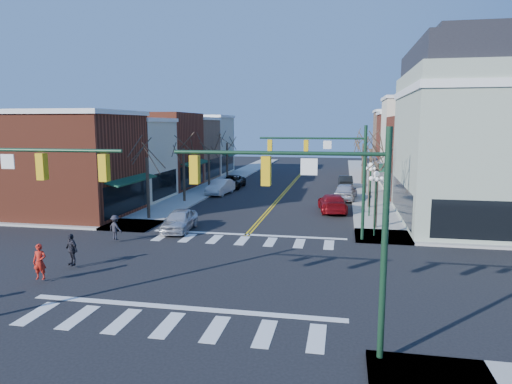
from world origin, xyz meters
The scene contains 35 objects.
ground centered at (0.00, 0.00, 0.00)m, with size 160.00×160.00×0.00m, color black.
sidewalk_left centered at (-8.75, 20.00, 0.07)m, with size 3.50×70.00×0.15m, color #9E9B93.
sidewalk_right centered at (8.75, 20.00, 0.07)m, with size 3.50×70.00×0.15m, color #9E9B93.
bldg_left_brick_a centered at (-15.50, 11.75, 4.00)m, with size 10.00×8.50×8.00m, color maroon.
bldg_left_stucco_a centered at (-15.50, 19.50, 3.75)m, with size 10.00×7.00×7.50m, color beige.
bldg_left_brick_b centered at (-15.50, 27.50, 4.25)m, with size 10.00×9.00×8.50m, color maroon.
bldg_left_tan centered at (-15.50, 35.75, 3.90)m, with size 10.00×7.50×7.80m, color #997254.
bldg_left_stucco_b centered at (-15.50, 43.50, 4.10)m, with size 10.00×8.00×8.20m, color beige.
bldg_right_brick_a centered at (15.50, 25.75, 4.00)m, with size 10.00×8.50×8.00m, color maroon.
bldg_right_stucco centered at (15.50, 33.50, 5.00)m, with size 10.00×7.00×10.00m, color beige.
bldg_right_brick_b centered at (15.50, 41.00, 4.25)m, with size 10.00×8.00×8.50m, color maroon.
bldg_right_tan centered at (15.50, 49.00, 4.50)m, with size 10.00×8.00×9.00m, color #997254.
victorian_corner centered at (16.50, 14.50, 6.66)m, with size 12.25×14.25×13.30m.
traffic_mast_near_left centered at (-5.55, -7.40, 4.71)m, with size 6.60×0.28×7.20m.
traffic_mast_near_right centered at (5.55, -7.40, 4.71)m, with size 6.60×0.28×7.20m.
traffic_mast_far_right centered at (5.55, 7.40, 4.71)m, with size 6.60×0.28×7.20m.
lamppost_corner centered at (8.20, 8.50, 2.96)m, with size 0.36×0.36×4.33m.
lamppost_midblock centered at (8.20, 15.00, 2.96)m, with size 0.36×0.36×4.33m.
tree_left_a centered at (-8.40, 11.00, 2.38)m, with size 0.24×0.24×4.76m, color #382B21.
tree_left_b centered at (-8.40, 19.00, 2.52)m, with size 0.24×0.24×5.04m, color #382B21.
tree_left_c centered at (-8.40, 27.00, 2.27)m, with size 0.24×0.24×4.55m, color #382B21.
tree_left_d centered at (-8.40, 35.00, 2.45)m, with size 0.24×0.24×4.90m, color #382B21.
tree_right_a centered at (8.40, 11.00, 2.31)m, with size 0.24×0.24×4.62m, color #382B21.
tree_right_b centered at (8.40, 19.00, 2.59)m, with size 0.24×0.24×5.18m, color #382B21.
tree_right_c centered at (8.40, 27.00, 2.42)m, with size 0.24×0.24×4.83m, color #382B21.
tree_right_d centered at (8.40, 35.00, 2.48)m, with size 0.24×0.24×4.97m, color #382B21.
car_left_near centered at (-4.80, 8.00, 0.74)m, with size 1.75×4.35×1.48m, color silver.
car_left_mid centered at (-6.40, 24.37, 0.78)m, with size 1.65×4.74×1.56m, color silver.
car_left_far centered at (-6.40, 29.25, 0.73)m, with size 2.42×5.25×1.46m, color black.
car_right_near centered at (5.31, 16.95, 0.75)m, with size 2.10×5.16×1.50m, color maroon.
car_right_mid centered at (6.40, 23.13, 0.84)m, with size 1.98×4.93×1.68m, color silver.
car_right_far centered at (6.40, 32.07, 0.71)m, with size 1.50×4.31×1.42m, color black.
pedestrian_red_a centered at (-7.50, -3.00, 0.98)m, with size 0.61×0.40×1.67m, color red.
pedestrian_dark_a centered at (-7.30, -0.79, 0.97)m, with size 0.96×0.40×1.63m, color black.
pedestrian_dark_b centered at (-7.63, 4.38, 0.93)m, with size 1.00×0.58×1.55m, color black.
Camera 1 is at (6.14, -21.04, 7.26)m, focal length 32.00 mm.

